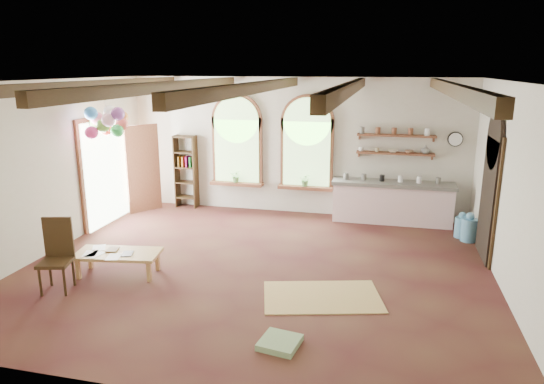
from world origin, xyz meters
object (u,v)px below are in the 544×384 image
(side_chair, at_px, (57,270))
(balloon_cluster, at_px, (107,122))
(kitchen_counter, at_px, (392,202))
(coffee_table, at_px, (118,255))

(side_chair, distance_m, balloon_cluster, 3.41)
(kitchen_counter, bearing_deg, balloon_cluster, -159.91)
(coffee_table, distance_m, balloon_cluster, 3.02)
(side_chair, height_order, balloon_cluster, balloon_cluster)
(coffee_table, distance_m, side_chair, 0.97)
(side_chair, xyz_separation_m, balloon_cluster, (-0.59, 2.68, 2.02))
(side_chair, relative_size, balloon_cluster, 0.99)
(kitchen_counter, distance_m, balloon_cluster, 6.35)
(coffee_table, xyz_separation_m, balloon_cluster, (-1.20, 1.93, 2.00))
(side_chair, bearing_deg, kitchen_counter, 43.01)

